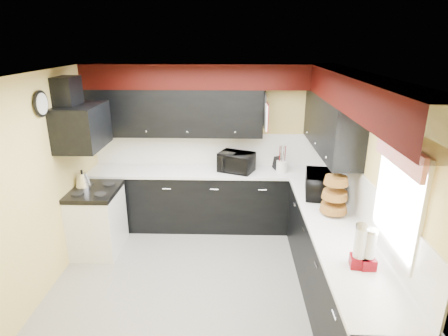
% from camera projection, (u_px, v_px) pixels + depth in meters
% --- Properties ---
extents(ground, '(3.60, 3.60, 0.00)m').
position_uv_depth(ground, '(202.00, 283.00, 4.58)').
color(ground, gray).
rests_on(ground, ground).
extents(wall_back, '(3.60, 0.06, 2.50)m').
position_uv_depth(wall_back, '(210.00, 145.00, 5.87)').
color(wall_back, '#E0C666').
rests_on(wall_back, ground).
extents(wall_right, '(0.06, 3.60, 2.50)m').
position_uv_depth(wall_right, '(362.00, 191.00, 4.12)').
color(wall_right, '#E0C666').
rests_on(wall_right, ground).
extents(wall_left, '(0.06, 3.60, 2.50)m').
position_uv_depth(wall_left, '(40.00, 187.00, 4.22)').
color(wall_left, '#E0C666').
rests_on(wall_left, ground).
extents(ceiling, '(3.60, 3.60, 0.06)m').
position_uv_depth(ceiling, '(197.00, 74.00, 3.76)').
color(ceiling, white).
rests_on(ceiling, wall_back).
extents(cab_back, '(3.60, 0.60, 0.90)m').
position_uv_depth(cab_back, '(209.00, 200.00, 5.85)').
color(cab_back, black).
rests_on(cab_back, ground).
extents(cab_right, '(0.60, 3.00, 0.90)m').
position_uv_depth(cab_right, '(334.00, 268.00, 4.11)').
color(cab_right, black).
rests_on(cab_right, ground).
extents(counter_back, '(3.62, 0.64, 0.04)m').
position_uv_depth(counter_back, '(209.00, 171.00, 5.69)').
color(counter_back, white).
rests_on(counter_back, cab_back).
extents(counter_right, '(0.64, 3.02, 0.04)m').
position_uv_depth(counter_right, '(339.00, 230.00, 3.95)').
color(counter_right, white).
rests_on(counter_right, cab_right).
extents(splash_back, '(3.60, 0.02, 0.50)m').
position_uv_depth(splash_back, '(210.00, 149.00, 5.88)').
color(splash_back, white).
rests_on(splash_back, counter_back).
extents(splash_right, '(0.02, 3.60, 0.50)m').
position_uv_depth(splash_right, '(360.00, 196.00, 4.14)').
color(splash_right, white).
rests_on(splash_right, counter_right).
extents(upper_back, '(2.60, 0.35, 0.70)m').
position_uv_depth(upper_back, '(175.00, 112.00, 5.53)').
color(upper_back, black).
rests_on(upper_back, wall_back).
extents(upper_right, '(0.35, 1.80, 0.70)m').
position_uv_depth(upper_right, '(331.00, 124.00, 4.79)').
color(upper_right, black).
rests_on(upper_right, wall_right).
extents(soffit_back, '(3.60, 0.36, 0.35)m').
position_uv_depth(soffit_back, '(208.00, 76.00, 5.34)').
color(soffit_back, black).
rests_on(soffit_back, wall_back).
extents(soffit_right, '(0.36, 3.24, 0.35)m').
position_uv_depth(soffit_right, '(363.00, 95.00, 3.60)').
color(soffit_right, black).
rests_on(soffit_right, wall_right).
extents(stove, '(0.60, 0.75, 0.86)m').
position_uv_depth(stove, '(98.00, 222.00, 5.19)').
color(stove, white).
rests_on(stove, ground).
extents(cooktop, '(0.62, 0.77, 0.06)m').
position_uv_depth(cooktop, '(94.00, 191.00, 5.03)').
color(cooktop, black).
rests_on(cooktop, stove).
extents(hood, '(0.50, 0.78, 0.55)m').
position_uv_depth(hood, '(82.00, 126.00, 4.74)').
color(hood, black).
rests_on(hood, wall_left).
extents(hood_duct, '(0.24, 0.40, 0.40)m').
position_uv_depth(hood_duct, '(67.00, 93.00, 4.61)').
color(hood_duct, black).
rests_on(hood_duct, wall_left).
extents(window, '(0.03, 0.86, 0.96)m').
position_uv_depth(window, '(398.00, 199.00, 3.17)').
color(window, white).
rests_on(window, wall_right).
extents(valance, '(0.04, 0.88, 0.20)m').
position_uv_depth(valance, '(399.00, 154.00, 3.04)').
color(valance, red).
rests_on(valance, wall_right).
extents(pan_top, '(0.03, 0.22, 0.40)m').
position_uv_depth(pan_top, '(265.00, 100.00, 5.36)').
color(pan_top, black).
rests_on(pan_top, upper_back).
extents(pan_mid, '(0.03, 0.28, 0.46)m').
position_uv_depth(pan_mid, '(265.00, 119.00, 5.32)').
color(pan_mid, black).
rests_on(pan_mid, upper_back).
extents(pan_low, '(0.03, 0.24, 0.42)m').
position_uv_depth(pan_low, '(264.00, 117.00, 5.58)').
color(pan_low, black).
rests_on(pan_low, upper_back).
extents(cut_board, '(0.03, 0.26, 0.35)m').
position_uv_depth(cut_board, '(266.00, 117.00, 5.19)').
color(cut_board, white).
rests_on(cut_board, upper_back).
extents(baskets, '(0.27, 0.27, 0.50)m').
position_uv_depth(baskets, '(335.00, 194.00, 4.20)').
color(baskets, brown).
rests_on(baskets, upper_right).
extents(clock, '(0.03, 0.30, 0.30)m').
position_uv_depth(clock, '(41.00, 104.00, 4.16)').
color(clock, black).
rests_on(clock, wall_left).
extents(deco_plate, '(0.03, 0.24, 0.24)m').
position_uv_depth(deco_plate, '(384.00, 106.00, 3.46)').
color(deco_plate, white).
rests_on(deco_plate, wall_right).
extents(toaster_oven, '(0.62, 0.58, 0.29)m').
position_uv_depth(toaster_oven, '(236.00, 162.00, 5.60)').
color(toaster_oven, black).
rests_on(toaster_oven, counter_back).
extents(microwave, '(0.45, 0.60, 0.30)m').
position_uv_depth(microwave, '(321.00, 184.00, 4.73)').
color(microwave, black).
rests_on(microwave, counter_right).
extents(utensil_crock, '(0.18, 0.18, 0.17)m').
position_uv_depth(utensil_crock, '(282.00, 166.00, 5.59)').
color(utensil_crock, silver).
rests_on(utensil_crock, counter_back).
extents(knife_block, '(0.13, 0.15, 0.19)m').
position_uv_depth(knife_block, '(277.00, 163.00, 5.69)').
color(knife_block, black).
rests_on(knife_block, counter_back).
extents(kettle, '(0.23, 0.23, 0.19)m').
position_uv_depth(kettle, '(83.00, 180.00, 5.10)').
color(kettle, silver).
rests_on(kettle, cooktop).
extents(dispenser_a, '(0.13, 0.13, 0.34)m').
position_uv_depth(dispenser_a, '(369.00, 251.00, 3.21)').
color(dispenser_a, maroon).
rests_on(dispenser_a, counter_right).
extents(dispenser_b, '(0.16, 0.16, 0.38)m').
position_uv_depth(dispenser_b, '(360.00, 248.00, 3.23)').
color(dispenser_b, '#680D09').
rests_on(dispenser_b, counter_right).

